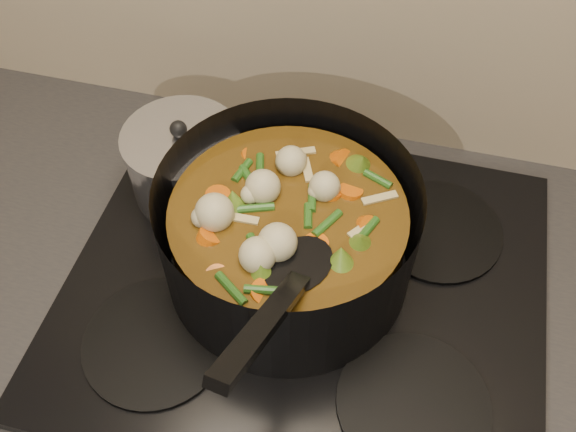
# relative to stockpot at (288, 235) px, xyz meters

# --- Properties ---
(counter) EXTENTS (2.64, 0.64, 0.91)m
(counter) POSITION_rel_stockpot_xyz_m (0.03, -0.02, -0.55)
(counter) COLOR brown
(counter) RESTS_ON ground
(stovetop) EXTENTS (0.62, 0.54, 0.03)m
(stovetop) POSITION_rel_stockpot_xyz_m (0.03, -0.02, -0.08)
(stovetop) COLOR black
(stovetop) RESTS_ON counter
(stockpot) EXTENTS (0.41, 0.48, 0.24)m
(stockpot) POSITION_rel_stockpot_xyz_m (0.00, 0.00, 0.00)
(stockpot) COLOR black
(stockpot) RESTS_ON stovetop
(saucepan) EXTENTS (0.16, 0.16, 0.13)m
(saucepan) POSITION_rel_stockpot_xyz_m (-0.18, 0.10, -0.02)
(saucepan) COLOR silver
(saucepan) RESTS_ON stovetop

